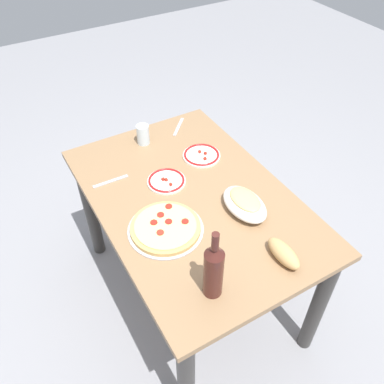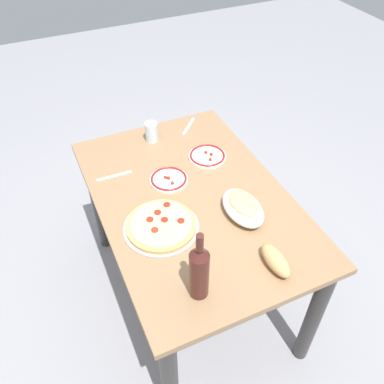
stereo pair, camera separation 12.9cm
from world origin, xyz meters
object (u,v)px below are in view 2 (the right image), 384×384
(wine_bottle, at_px, (199,271))
(baked_pasta_dish, at_px, (243,207))
(side_plate_far, at_px, (169,179))
(dining_table, at_px, (192,218))
(pepperoni_pizza, at_px, (161,226))
(bread_loaf, at_px, (276,260))
(side_plate_near, at_px, (207,156))
(water_glass, at_px, (151,132))

(wine_bottle, bearing_deg, baked_pasta_dish, 129.46)
(side_plate_far, bearing_deg, dining_table, 20.24)
(pepperoni_pizza, bearing_deg, dining_table, 121.10)
(dining_table, relative_size, pepperoni_pizza, 3.92)
(pepperoni_pizza, relative_size, bread_loaf, 1.87)
(dining_table, bearing_deg, pepperoni_pizza, -58.90)
(wine_bottle, relative_size, side_plate_far, 1.72)
(dining_table, bearing_deg, bread_loaf, 15.43)
(side_plate_near, height_order, side_plate_far, same)
(pepperoni_pizza, distance_m, side_plate_near, 0.51)
(baked_pasta_dish, distance_m, side_plate_far, 0.39)
(pepperoni_pizza, distance_m, wine_bottle, 0.36)
(pepperoni_pizza, relative_size, side_plate_far, 1.75)
(baked_pasta_dish, distance_m, wine_bottle, 0.44)
(wine_bottle, xyz_separation_m, side_plate_near, (-0.68, 0.37, -0.12))
(water_glass, relative_size, side_plate_near, 0.55)
(dining_table, bearing_deg, baked_pasta_dish, 40.10)
(baked_pasta_dish, height_order, side_plate_far, baked_pasta_dish)
(pepperoni_pizza, bearing_deg, wine_bottle, 1.90)
(pepperoni_pizza, xyz_separation_m, wine_bottle, (0.34, 0.01, 0.11))
(water_glass, bearing_deg, dining_table, 1.57)
(baked_pasta_dish, bearing_deg, water_glass, -165.84)
(baked_pasta_dish, xyz_separation_m, wine_bottle, (0.27, -0.33, 0.08))
(baked_pasta_dish, xyz_separation_m, water_glass, (-0.66, -0.17, 0.01))
(pepperoni_pizza, relative_size, side_plate_near, 1.67)
(side_plate_near, height_order, bread_loaf, bread_loaf)
(water_glass, height_order, side_plate_near, water_glass)
(pepperoni_pizza, height_order, side_plate_near, pepperoni_pizza)
(dining_table, bearing_deg, wine_bottle, -21.57)
(bread_loaf, bearing_deg, water_glass, -171.43)
(dining_table, relative_size, wine_bottle, 3.98)
(dining_table, height_order, bread_loaf, bread_loaf)
(dining_table, height_order, wine_bottle, wine_bottle)
(pepperoni_pizza, xyz_separation_m, side_plate_near, (-0.34, 0.38, -0.01))
(pepperoni_pizza, bearing_deg, bread_loaf, 42.23)
(dining_table, height_order, side_plate_near, side_plate_near)
(side_plate_near, bearing_deg, dining_table, -39.36)
(wine_bottle, height_order, water_glass, wine_bottle)
(wine_bottle, bearing_deg, bread_loaf, 87.57)
(side_plate_near, distance_m, bread_loaf, 0.70)
(dining_table, xyz_separation_m, water_glass, (-0.48, -0.01, 0.19))
(side_plate_near, distance_m, side_plate_far, 0.25)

